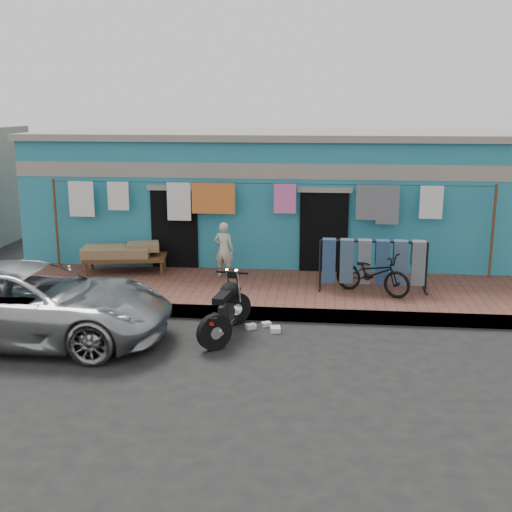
{
  "coord_description": "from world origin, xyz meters",
  "views": [
    {
      "loc": [
        1.31,
        -10.08,
        4.0
      ],
      "look_at": [
        0.0,
        2.0,
        1.15
      ],
      "focal_mm": 45.0,
      "sensor_mm": 36.0,
      "label": 1
    }
  ],
  "objects_px": {
    "car": "(31,302)",
    "charpoy": "(126,258)",
    "seated_person": "(224,249)",
    "jeans_rack": "(373,264)",
    "bicycle": "(373,269)",
    "motorcycle": "(225,308)"
  },
  "relations": [
    {
      "from": "bicycle",
      "to": "motorcycle",
      "type": "relative_size",
      "value": 0.94
    },
    {
      "from": "seated_person",
      "to": "charpoy",
      "type": "distance_m",
      "value": 2.34
    },
    {
      "from": "bicycle",
      "to": "motorcycle",
      "type": "distance_m",
      "value": 3.46
    },
    {
      "from": "seated_person",
      "to": "jeans_rack",
      "type": "xyz_separation_m",
      "value": [
        3.24,
        -0.75,
        -0.07
      ]
    },
    {
      "from": "bicycle",
      "to": "charpoy",
      "type": "relative_size",
      "value": 0.79
    },
    {
      "from": "motorcycle",
      "to": "charpoy",
      "type": "relative_size",
      "value": 0.84
    },
    {
      "from": "car",
      "to": "charpoy",
      "type": "height_order",
      "value": "car"
    },
    {
      "from": "motorcycle",
      "to": "jeans_rack",
      "type": "bearing_deg",
      "value": 48.74
    },
    {
      "from": "car",
      "to": "jeans_rack",
      "type": "bearing_deg",
      "value": -65.28
    },
    {
      "from": "seated_person",
      "to": "motorcycle",
      "type": "xyz_separation_m",
      "value": [
        0.52,
        -3.16,
        -0.33
      ]
    },
    {
      "from": "car",
      "to": "seated_person",
      "type": "relative_size",
      "value": 3.97
    },
    {
      "from": "seated_person",
      "to": "jeans_rack",
      "type": "relative_size",
      "value": 0.54
    },
    {
      "from": "car",
      "to": "seated_person",
      "type": "bearing_deg",
      "value": -38.35
    },
    {
      "from": "seated_person",
      "to": "motorcycle",
      "type": "distance_m",
      "value": 3.22
    },
    {
      "from": "car",
      "to": "motorcycle",
      "type": "height_order",
      "value": "car"
    },
    {
      "from": "car",
      "to": "motorcycle",
      "type": "xyz_separation_m",
      "value": [
        3.31,
        0.55,
        -0.16
      ]
    },
    {
      "from": "bicycle",
      "to": "jeans_rack",
      "type": "relative_size",
      "value": 0.7
    },
    {
      "from": "motorcycle",
      "to": "charpoy",
      "type": "distance_m",
      "value": 4.35
    },
    {
      "from": "motorcycle",
      "to": "charpoy",
      "type": "xyz_separation_m",
      "value": [
        -2.84,
        3.3,
        0.04
      ]
    },
    {
      "from": "car",
      "to": "bicycle",
      "type": "distance_m",
      "value": 6.59
    },
    {
      "from": "charpoy",
      "to": "jeans_rack",
      "type": "relative_size",
      "value": 0.89
    },
    {
      "from": "bicycle",
      "to": "charpoy",
      "type": "height_order",
      "value": "bicycle"
    }
  ]
}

